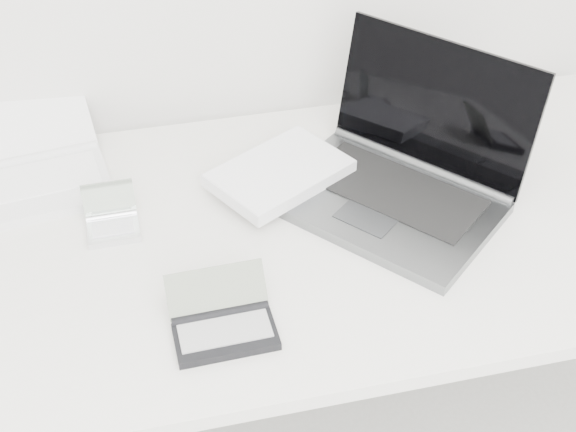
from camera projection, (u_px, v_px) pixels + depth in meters
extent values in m
cube|color=white|center=(298.00, 231.00, 1.55)|extent=(1.60, 0.80, 0.03)
cylinder|color=silver|center=(536.00, 209.00, 2.17)|extent=(0.04, 0.04, 0.70)
cube|color=slate|center=(384.00, 205.00, 1.57)|extent=(0.49, 0.50, 0.02)
cube|color=black|center=(395.00, 190.00, 1.58)|extent=(0.34, 0.36, 0.00)
cube|color=black|center=(435.00, 105.00, 1.58)|extent=(0.32, 0.36, 0.26)
cylinder|color=slate|center=(420.00, 165.00, 1.65)|extent=(0.28, 0.33, 0.02)
cube|color=#37393C|center=(366.00, 217.00, 1.52)|extent=(0.13, 0.13, 0.00)
cube|color=white|center=(280.00, 173.00, 1.60)|extent=(0.31, 0.28, 0.03)
cube|color=white|center=(280.00, 167.00, 1.59)|extent=(0.31, 0.27, 0.00)
cube|color=white|center=(38.00, 189.00, 1.61)|extent=(0.30, 0.23, 0.02)
cube|color=white|center=(36.00, 179.00, 1.61)|extent=(0.26, 0.15, 0.00)
cube|color=white|center=(23.00, 125.00, 1.71)|extent=(0.30, 0.20, 0.07)
cylinder|color=white|center=(31.00, 159.00, 1.67)|extent=(0.27, 0.06, 0.02)
cube|color=silver|center=(113.00, 231.00, 1.51)|extent=(0.10, 0.08, 0.01)
cube|color=#BCBCC1|center=(113.00, 228.00, 1.51)|extent=(0.08, 0.04, 0.00)
cube|color=#97A497|center=(109.00, 199.00, 1.52)|extent=(0.10, 0.02, 0.07)
cylinder|color=silver|center=(112.00, 216.00, 1.54)|extent=(0.10, 0.02, 0.02)
cube|color=black|center=(226.00, 337.00, 1.31)|extent=(0.17, 0.09, 0.02)
cube|color=gray|center=(225.00, 331.00, 1.31)|extent=(0.15, 0.07, 0.00)
cube|color=#616957|center=(216.00, 290.00, 1.34)|extent=(0.17, 0.06, 0.07)
cylinder|color=black|center=(220.00, 314.00, 1.34)|extent=(0.16, 0.02, 0.02)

